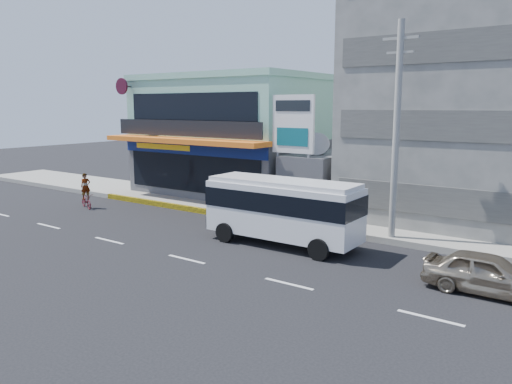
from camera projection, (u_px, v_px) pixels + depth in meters
ground at (187, 259)px, 20.72m from camera, size 120.00×120.00×0.00m
sidewalk at (387, 228)px, 25.44m from camera, size 70.00×5.00×0.30m
shop_building at (238, 138)px, 35.80m from camera, size 12.40×11.70×8.00m
gap_structure at (324, 182)px, 30.04m from camera, size 3.00×6.00×3.50m
satellite_dish at (316, 153)px, 28.93m from camera, size 1.50×1.50×0.15m
billboard at (293, 131)px, 27.54m from camera, size 2.60×0.18×6.90m
utility_pole_near at (396, 132)px, 22.33m from camera, size 1.60×0.30×10.00m
minibus at (283, 206)px, 22.59m from camera, size 7.25×2.62×3.02m
sedan at (488, 273)px, 16.83m from camera, size 4.20×1.71×1.43m
motorcycle_rider at (86, 197)px, 31.03m from camera, size 1.80×1.13×2.18m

